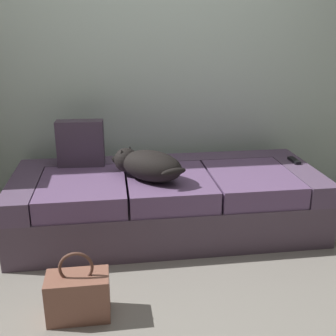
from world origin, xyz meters
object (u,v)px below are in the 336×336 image
Objects in this scene: throw_pillow at (81,143)px; handbag at (78,295)px; couch at (167,201)px; tv_remote at (294,160)px; dog_dark at (147,165)px.

throw_pillow reaches higher than handbag.
tv_remote reaches higher than couch.
throw_pillow is at bearing 91.04° from handbag.
couch reaches higher than handbag.
couch is 0.38m from dog_dark.
throw_pillow is at bearing 141.12° from dog_dark.
handbag is at bearing -118.71° from dog_dark.
couch is 6.39× the size of throw_pillow.
tv_remote is at bearing 10.98° from dog_dark.
couch is 0.77m from throw_pillow.
couch is at bearing 57.30° from handbag.
couch is 1.09m from handbag.
couch is 5.75× the size of handbag.
dog_dark is 1.57× the size of throw_pillow.
handbag is at bearing -88.96° from throw_pillow.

